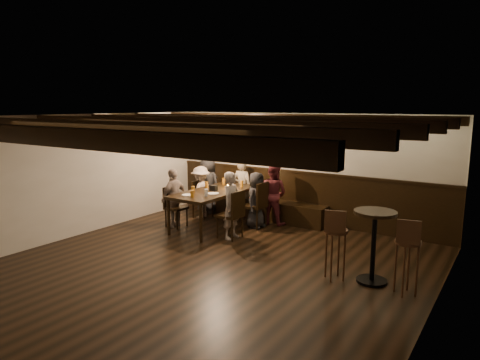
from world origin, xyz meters
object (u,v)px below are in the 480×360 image
Objects in this scene: bar_stool_left at (335,253)px; person_left_far at (174,198)px; chair_left_near at (202,206)px; chair_left_far at (176,214)px; person_right_far at (232,205)px; high_top_table at (374,236)px; chair_right_far at (231,223)px; person_right_near at (256,200)px; dining_table at (215,193)px; person_bench_centre at (242,188)px; person_bench_right at (273,194)px; chair_right_near at (255,213)px; bar_stool_right at (406,266)px; person_left_near at (201,192)px; person_bench_left at (208,185)px.

person_left_far is at bearing 154.27° from bar_stool_left.
chair_left_near is 0.78× the size of bar_stool_left.
chair_left_far is 1.52m from person_right_far.
high_top_table is at bearing 82.30° from chair_left_far.
chair_left_near is 0.79× the size of high_top_table.
chair_right_far is 0.79× the size of person_right_near.
person_bench_centre reaches higher than dining_table.
dining_table is at bearing 45.00° from person_bench_right.
person_bench_centre is (-0.72, 0.60, 0.37)m from chair_right_near.
person_bench_right is at bearing 135.76° from bar_stool_right.
person_left_near is 4.67m from high_top_table.
person_bench_right is at bearing 122.38° from bar_stool_left.
person_bench_left reaches higher than person_left_near.
person_left_near reaches higher than chair_left_near.
chair_right_far is 0.76× the size of person_left_far.
chair_left_far is 0.79× the size of bar_stool_right.
chair_right_far is 0.87× the size of bar_stool_left.
high_top_table is 0.99× the size of bar_stool_left.
person_left_far reaches higher than bar_stool_left.
chair_left_far is 3.97m from bar_stool_left.
bar_stool_right is at bearing -16.02° from dining_table.
chair_right_far is 3.53m from bar_stool_right.
person_right_far reaches higher than chair_right_near.
person_right_far is (-0.00, -0.90, 0.06)m from person_right_near.
person_right_near is 3.80m from bar_stool_right.
chair_left_far is at bearing 121.51° from person_right_near.
high_top_table reaches higher than chair_right_near.
person_left_near reaches higher than bar_stool_left.
person_right_near is (0.75, -0.60, -0.08)m from person_bench_centre.
person_left_near is (-0.75, -0.60, -0.07)m from person_bench_centre.
person_bench_left is 4.61m from bar_stool_left.
person_right_near is at bearing 90.00° from chair_left_near.
high_top_table is (2.92, -0.60, 0.05)m from person_right_far.
bar_stool_right is at bearing -17.29° from high_top_table.
high_top_table reaches higher than dining_table.
chair_right_near is at bearing -0.04° from chair_right_far.
person_bench_centre reaches higher than chair_right_near.
chair_right_far is (0.72, -0.45, -0.44)m from dining_table.
chair_right_near is 3.33m from high_top_table.
person_right_near reaches higher than bar_stool_right.
person_bench_right reaches higher than chair_left_far.
person_left_near is (-1.47, 0.00, 0.30)m from chair_right_near.
person_bench_centre is 4.23m from high_top_table.
person_left_far reaches higher than person_left_near.
dining_table is 1.27m from person_bench_left.
person_right_far is 1.20× the size of bar_stool_right.
person_bench_right is 1.06× the size of person_left_far.
person_bench_right is (0.18, 1.35, 0.38)m from chair_right_far.
chair_left_near is 1.70m from chair_right_far.
chair_right_far reaches higher than chair_left_near.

